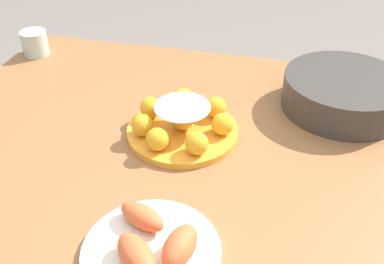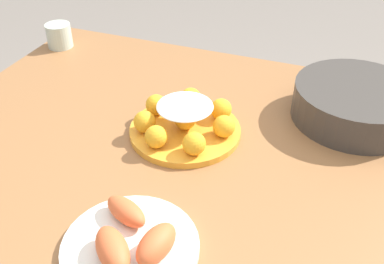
% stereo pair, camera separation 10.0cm
% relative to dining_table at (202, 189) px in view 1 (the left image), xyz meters
% --- Properties ---
extents(dining_table, '(1.37, 1.05, 0.76)m').
position_rel_dining_table_xyz_m(dining_table, '(0.00, 0.00, 0.00)').
color(dining_table, '#936038').
rests_on(dining_table, ground_plane).
extents(cake_plate, '(0.26, 0.26, 0.09)m').
position_rel_dining_table_xyz_m(cake_plate, '(-0.07, 0.08, 0.12)').
color(cake_plate, gold).
rests_on(cake_plate, dining_table).
extents(serving_bowl, '(0.31, 0.31, 0.09)m').
position_rel_dining_table_xyz_m(serving_bowl, '(0.30, 0.29, 0.14)').
color(serving_bowl, '#3D3833').
rests_on(serving_bowl, dining_table).
extents(seafood_platter, '(0.24, 0.24, 0.06)m').
position_rel_dining_table_xyz_m(seafood_platter, '(-0.02, -0.28, 0.11)').
color(seafood_platter, silver).
rests_on(seafood_platter, dining_table).
extents(cup_far, '(0.08, 0.08, 0.08)m').
position_rel_dining_table_xyz_m(cup_far, '(-0.62, 0.38, 0.13)').
color(cup_far, beige).
rests_on(cup_far, dining_table).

